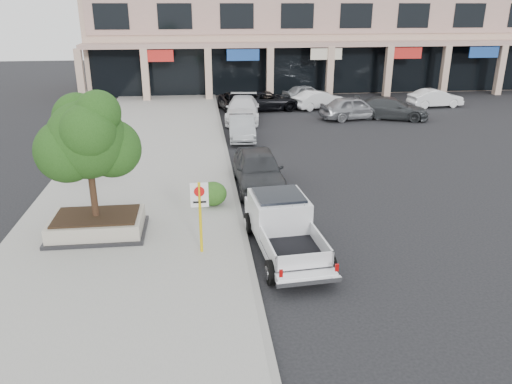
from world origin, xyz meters
The scene contains 19 objects.
ground centered at (0.00, 0.00, 0.00)m, with size 120.00×120.00×0.00m, color black.
sidewalk centered at (-5.50, 6.00, 0.07)m, with size 8.00×52.00×0.15m, color gray.
curb centered at (-1.55, 6.00, 0.07)m, with size 0.20×52.00×0.15m, color gray.
strip_mall centered at (8.00, 33.93, 4.75)m, with size 40.55×12.43×9.50m.
planter centered at (-6.47, 1.83, 0.48)m, with size 3.20×2.20×0.68m.
planter_tree centered at (-6.33, 1.98, 3.41)m, with size 2.90×2.55×4.00m.
no_parking_sign centered at (-3.00, 0.13, 1.63)m, with size 0.55×0.09×2.30m.
hedge centered at (-2.51, 3.94, 0.62)m, with size 1.10×0.99×0.94m, color #1D4915.
pickup_truck centered at (-0.35, 0.00, 0.83)m, with size 1.95×5.27×1.66m, color silver, non-canonical shape.
curb_car_a centered at (-0.48, 6.10, 0.83)m, with size 1.95×4.86×1.65m, color #2B2C2F.
curb_car_b centered at (-0.46, 14.36, 0.69)m, with size 1.45×4.16×1.37m, color #929599.
curb_car_c centered at (0.04, 19.20, 0.78)m, with size 2.19×5.39×1.56m, color silver.
curb_car_d centered at (-0.04, 22.02, 0.70)m, with size 2.33×5.04×1.40m, color black.
lot_car_a centered at (7.61, 18.85, 0.79)m, with size 1.86×4.62×1.57m, color gray.
lot_car_b centered at (6.08, 22.73, 0.67)m, with size 1.42×4.07×1.34m, color silver.
lot_car_c centered at (10.17, 18.66, 0.73)m, with size 2.04×5.03×1.46m, color #303335.
lot_car_d centered at (2.19, 22.61, 0.70)m, with size 2.32×5.03×1.40m, color black.
lot_car_e centered at (5.78, 25.75, 0.67)m, with size 1.58×3.92×1.34m, color #95999D.
lot_car_f centered at (15.12, 22.32, 0.67)m, with size 1.43×4.10×1.35m, color silver.
Camera 1 is at (-2.92, -13.99, 7.46)m, focal length 35.00 mm.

